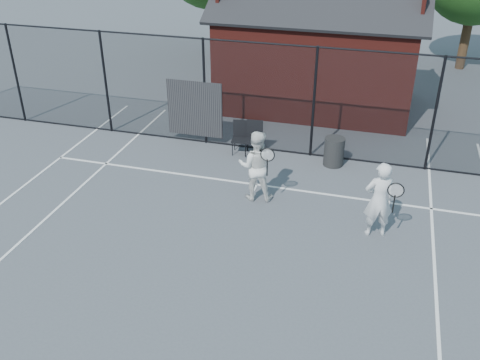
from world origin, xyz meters
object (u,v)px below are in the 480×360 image
(clubhouse, at_px, (318,56))
(player_back, at_px, (256,166))
(chair_right, at_px, (254,139))
(player_front, at_px, (379,200))
(waste_bin, at_px, (334,152))
(chair_left, at_px, (240,138))

(clubhouse, distance_m, player_back, 6.65)
(chair_right, bearing_deg, player_front, -46.36)
(clubhouse, xyz_separation_m, player_back, (-0.38, -6.60, -0.76))
(player_front, xyz_separation_m, chair_right, (-3.42, 2.98, -0.39))
(player_front, bearing_deg, waste_bin, 112.68)
(player_front, bearing_deg, player_back, 164.33)
(waste_bin, bearing_deg, chair_left, 180.00)
(clubhouse, height_order, player_back, clubhouse)
(waste_bin, bearing_deg, chair_right, 180.00)
(chair_left, xyz_separation_m, chair_right, (0.38, 0.00, 0.02))
(chair_left, bearing_deg, chair_right, -6.65)
(clubhouse, bearing_deg, chair_left, -107.46)
(clubhouse, xyz_separation_m, player_front, (2.42, -7.38, -0.76))
(player_back, bearing_deg, chair_right, 105.85)
(clubhouse, distance_m, chair_right, 4.66)
(player_back, bearing_deg, clubhouse, 86.74)
(waste_bin, bearing_deg, player_front, -67.32)
(player_back, distance_m, waste_bin, 2.73)
(clubhouse, bearing_deg, waste_bin, -75.12)
(clubhouse, bearing_deg, chair_right, -102.80)
(chair_left, bearing_deg, clubhouse, 65.90)
(player_back, xyz_separation_m, waste_bin, (1.54, 2.20, -0.47))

